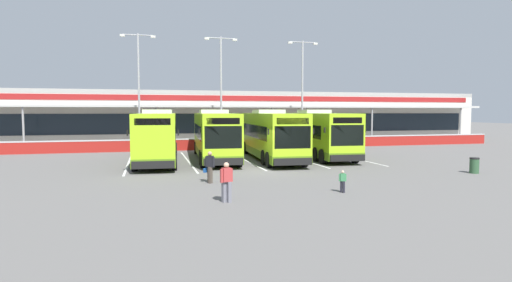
% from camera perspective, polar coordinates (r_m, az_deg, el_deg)
% --- Properties ---
extents(ground_plane, '(200.00, 200.00, 0.00)m').
position_cam_1_polar(ground_plane, '(25.97, 1.21, -3.99)').
color(ground_plane, '#605E5B').
extents(terminal_building, '(70.00, 13.00, 6.00)m').
position_cam_1_polar(terminal_building, '(52.12, -6.85, 3.36)').
color(terminal_building, beige).
rests_on(terminal_building, ground).
extents(red_barrier_wall, '(60.00, 0.40, 1.10)m').
position_cam_1_polar(red_barrier_wall, '(39.98, -4.44, -0.37)').
color(red_barrier_wall, maroon).
rests_on(red_barrier_wall, ground).
extents(coach_bus_leftmost, '(3.55, 12.29, 3.78)m').
position_cam_1_polar(coach_bus_leftmost, '(30.78, -13.35, 0.51)').
color(coach_bus_leftmost, '#9ED11E').
rests_on(coach_bus_leftmost, ground).
extents(coach_bus_left_centre, '(3.55, 12.29, 3.78)m').
position_cam_1_polar(coach_bus_left_centre, '(31.63, -5.69, 0.69)').
color(coach_bus_left_centre, '#9ED11E').
rests_on(coach_bus_left_centre, ground).
extents(coach_bus_centre, '(3.55, 12.29, 3.78)m').
position_cam_1_polar(coach_bus_centre, '(31.50, 2.07, 0.70)').
color(coach_bus_centre, '#9ED11E').
rests_on(coach_bus_centre, ground).
extents(coach_bus_right_centre, '(3.55, 12.29, 3.78)m').
position_cam_1_polar(coach_bus_right_centre, '(33.90, 8.41, 0.89)').
color(coach_bus_right_centre, '#9ED11E').
rests_on(coach_bus_right_centre, ground).
extents(bay_stripe_far_west, '(0.14, 13.00, 0.01)m').
position_cam_1_polar(bay_stripe_far_west, '(30.99, -17.08, -2.85)').
color(bay_stripe_far_west, silver).
rests_on(bay_stripe_far_west, ground).
extents(bay_stripe_west, '(0.14, 13.00, 0.01)m').
position_cam_1_polar(bay_stripe_west, '(31.08, -9.31, -2.70)').
color(bay_stripe_west, silver).
rests_on(bay_stripe_west, ground).
extents(bay_stripe_mid_west, '(0.14, 13.00, 0.01)m').
position_cam_1_polar(bay_stripe_mid_west, '(31.74, -1.73, -2.51)').
color(bay_stripe_mid_west, silver).
rests_on(bay_stripe_mid_west, ground).
extents(bay_stripe_centre, '(0.14, 13.00, 0.01)m').
position_cam_1_polar(bay_stripe_centre, '(32.91, 5.42, -2.29)').
color(bay_stripe_centre, silver).
rests_on(bay_stripe_centre, ground).
extents(bay_stripe_mid_east, '(0.14, 13.00, 0.01)m').
position_cam_1_polar(bay_stripe_mid_east, '(34.57, 11.98, -2.06)').
color(bay_stripe_mid_east, silver).
rests_on(bay_stripe_mid_east, ground).
extents(pedestrian_with_handbag, '(0.54, 0.60, 1.62)m').
position_cam_1_polar(pedestrian_with_handbag, '(21.28, -6.38, -3.47)').
color(pedestrian_with_handbag, '#4C4238').
rests_on(pedestrian_with_handbag, ground).
extents(pedestrian_in_dark_coat, '(0.53, 0.32, 1.62)m').
position_cam_1_polar(pedestrian_in_dark_coat, '(16.70, -4.08, -5.48)').
color(pedestrian_in_dark_coat, slate).
rests_on(pedestrian_in_dark_coat, ground).
extents(pedestrian_child, '(0.33, 0.23, 1.00)m').
position_cam_1_polar(pedestrian_child, '(19.12, 11.80, -5.34)').
color(pedestrian_child, black).
rests_on(pedestrian_child, ground).
extents(lamp_post_west, '(3.24, 0.28, 11.00)m').
position_cam_1_polar(lamp_post_west, '(41.41, -15.79, 7.59)').
color(lamp_post_west, '#9E9EA3').
rests_on(lamp_post_west, ground).
extents(lamp_post_centre, '(3.24, 0.28, 11.00)m').
position_cam_1_polar(lamp_post_centre, '(41.73, -4.82, 7.70)').
color(lamp_post_centre, '#9E9EA3').
rests_on(lamp_post_centre, ground).
extents(lamp_post_east, '(3.24, 0.28, 11.00)m').
position_cam_1_polar(lamp_post_east, '(44.24, 6.38, 7.48)').
color(lamp_post_east, '#9E9EA3').
rests_on(lamp_post_east, ground).
extents(litter_bin, '(0.54, 0.54, 0.93)m').
position_cam_1_polar(litter_bin, '(27.69, 27.77, -2.98)').
color(litter_bin, '#2D5133').
rests_on(litter_bin, ground).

